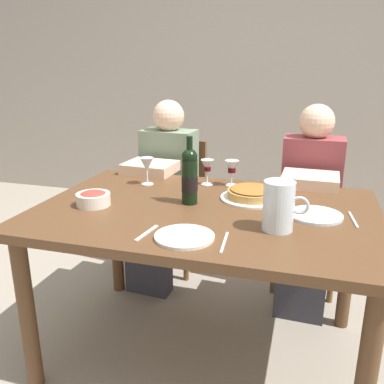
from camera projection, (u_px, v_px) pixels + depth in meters
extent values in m
plane|color=gray|center=(204.00, 351.00, 2.04)|extent=(8.00, 8.00, 0.00)
cube|color=#A3998E|center=(269.00, 61.00, 3.73)|extent=(8.00, 0.10, 2.80)
cube|color=brown|center=(205.00, 212.00, 1.82)|extent=(1.50, 1.00, 0.04)
cylinder|color=brown|center=(27.00, 314.00, 1.73)|extent=(0.07, 0.07, 0.72)
cylinder|color=brown|center=(366.00, 379.00, 1.37)|extent=(0.07, 0.07, 0.72)
cylinder|color=brown|center=(116.00, 237.00, 2.50)|extent=(0.07, 0.07, 0.72)
cylinder|color=brown|center=(348.00, 266.00, 2.14)|extent=(0.07, 0.07, 0.72)
cylinder|color=black|center=(190.00, 182.00, 1.85)|extent=(0.07, 0.07, 0.21)
sphere|color=black|center=(190.00, 157.00, 1.81)|extent=(0.07, 0.07, 0.07)
cylinder|color=black|center=(190.00, 146.00, 1.80)|extent=(0.03, 0.03, 0.08)
cylinder|color=black|center=(190.00, 184.00, 1.85)|extent=(0.07, 0.07, 0.07)
cylinder|color=silver|center=(278.00, 206.00, 1.55)|extent=(0.12, 0.12, 0.19)
cylinder|color=silver|center=(278.00, 215.00, 1.56)|extent=(0.11, 0.11, 0.12)
torus|color=silver|center=(300.00, 205.00, 1.53)|extent=(0.07, 0.01, 0.07)
cylinder|color=white|center=(252.00, 198.00, 1.93)|extent=(0.30, 0.30, 0.01)
cylinder|color=#C18E47|center=(252.00, 194.00, 1.93)|extent=(0.23, 0.23, 0.03)
ellipsoid|color=#9E6028|center=(252.00, 189.00, 1.92)|extent=(0.21, 0.21, 0.02)
cylinder|color=silver|center=(93.00, 199.00, 1.84)|extent=(0.15, 0.15, 0.06)
ellipsoid|color=#B2382D|center=(93.00, 195.00, 1.84)|extent=(0.13, 0.13, 0.04)
cylinder|color=silver|center=(147.00, 184.00, 2.17)|extent=(0.06, 0.06, 0.00)
cylinder|color=silver|center=(147.00, 178.00, 2.16)|extent=(0.01, 0.01, 0.07)
cone|color=silver|center=(147.00, 165.00, 2.14)|extent=(0.07, 0.07, 0.07)
cylinder|color=silver|center=(207.00, 184.00, 2.17)|extent=(0.06, 0.06, 0.00)
cylinder|color=silver|center=(207.00, 178.00, 2.16)|extent=(0.01, 0.01, 0.07)
cone|color=silver|center=(207.00, 166.00, 2.14)|extent=(0.07, 0.07, 0.06)
cylinder|color=#470A14|center=(207.00, 169.00, 2.14)|extent=(0.04, 0.04, 0.02)
cylinder|color=silver|center=(231.00, 185.00, 2.15)|extent=(0.06, 0.06, 0.00)
cylinder|color=silver|center=(232.00, 179.00, 2.14)|extent=(0.01, 0.01, 0.06)
cone|color=silver|center=(232.00, 167.00, 2.12)|extent=(0.07, 0.07, 0.07)
cylinder|color=#470A14|center=(232.00, 170.00, 2.13)|extent=(0.04, 0.04, 0.02)
cylinder|color=silver|center=(315.00, 215.00, 1.71)|extent=(0.23, 0.23, 0.01)
cylinder|color=silver|center=(184.00, 237.00, 1.50)|extent=(0.22, 0.22, 0.01)
cube|color=silver|center=(279.00, 212.00, 1.75)|extent=(0.01, 0.16, 0.00)
cube|color=silver|center=(353.00, 220.00, 1.67)|extent=(0.03, 0.18, 0.00)
cube|color=silver|center=(224.00, 242.00, 1.46)|extent=(0.02, 0.18, 0.00)
cube|color=silver|center=(147.00, 233.00, 1.54)|extent=(0.04, 0.16, 0.00)
cube|color=brown|center=(172.00, 204.00, 2.79)|extent=(0.43, 0.43, 0.02)
cube|color=brown|center=(182.00, 168.00, 2.89)|extent=(0.36, 0.06, 0.40)
cylinder|color=brown|center=(139.00, 241.00, 2.76)|extent=(0.04, 0.04, 0.45)
cylinder|color=brown|center=(186.00, 249.00, 2.65)|extent=(0.04, 0.04, 0.45)
cylinder|color=brown|center=(160.00, 224.00, 3.07)|extent=(0.04, 0.04, 0.45)
cylinder|color=brown|center=(203.00, 230.00, 2.95)|extent=(0.04, 0.04, 0.45)
cube|color=gray|center=(169.00, 168.00, 2.67)|extent=(0.35, 0.22, 0.50)
sphere|color=beige|center=(168.00, 116.00, 2.57)|extent=(0.20, 0.20, 0.20)
cube|color=#33333D|center=(158.00, 213.00, 2.58)|extent=(0.33, 0.40, 0.14)
cube|color=#33333D|center=(149.00, 262.00, 2.52)|extent=(0.28, 0.14, 0.40)
cube|color=beige|center=(150.00, 168.00, 2.40)|extent=(0.31, 0.26, 0.06)
cube|color=brown|center=(308.00, 218.00, 2.53)|extent=(0.41, 0.41, 0.02)
cube|color=brown|center=(312.00, 178.00, 2.64)|extent=(0.36, 0.04, 0.40)
cylinder|color=brown|center=(274.00, 260.00, 2.50)|extent=(0.04, 0.04, 0.45)
cylinder|color=brown|center=(333.00, 268.00, 2.40)|extent=(0.04, 0.04, 0.45)
cylinder|color=brown|center=(281.00, 238.00, 2.81)|extent=(0.04, 0.04, 0.45)
cylinder|color=brown|center=(333.00, 245.00, 2.71)|extent=(0.04, 0.04, 0.45)
cube|color=#8E3D42|center=(312.00, 179.00, 2.42)|extent=(0.35, 0.21, 0.50)
sphere|color=beige|center=(317.00, 122.00, 2.32)|extent=(0.20, 0.20, 0.20)
cube|color=#33333D|center=(306.00, 230.00, 2.32)|extent=(0.32, 0.39, 0.14)
cube|color=#33333D|center=(300.00, 285.00, 2.27)|extent=(0.28, 0.13, 0.40)
cube|color=beige|center=(310.00, 180.00, 2.14)|extent=(0.30, 0.25, 0.06)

